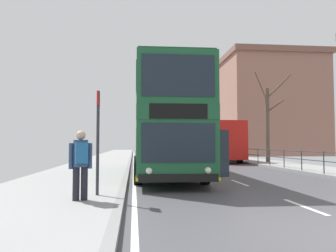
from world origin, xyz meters
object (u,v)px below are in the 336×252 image
object	(u,v)px
bare_tree_far_00	(268,121)
background_building_00	(261,108)
pedestrian_with_backpack	(81,160)
double_decker_bus_main	(166,125)
bus_stop_sign_near	(98,131)
background_bus_far_lane	(214,141)

from	to	relation	value
bare_tree_far_00	background_building_00	distance (m)	23.64
pedestrian_with_backpack	background_building_00	xyz separation A→B (m)	(18.99, 37.06, 5.46)
pedestrian_with_backpack	double_decker_bus_main	bearing A→B (deg)	68.72
double_decker_bus_main	background_building_00	size ratio (longest dim) A/B	0.62
pedestrian_with_backpack	bare_tree_far_00	distance (m)	18.75
bus_stop_sign_near	background_building_00	distance (m)	41.05
background_bus_far_lane	background_building_00	world-z (taller)	background_building_00
pedestrian_with_backpack	bus_stop_sign_near	bearing A→B (deg)	69.64
double_decker_bus_main	pedestrian_with_backpack	size ratio (longest dim) A/B	6.23
double_decker_bus_main	bus_stop_sign_near	xyz separation A→B (m)	(-2.37, -6.04, -0.52)
bare_tree_far_00	background_bus_far_lane	bearing A→B (deg)	121.43
background_building_00	pedestrian_with_backpack	bearing A→B (deg)	-117.12
bare_tree_far_00	double_decker_bus_main	bearing A→B (deg)	-134.93
background_bus_far_lane	bus_stop_sign_near	xyz separation A→B (m)	(-7.72, -19.00, 0.08)
double_decker_bus_main	background_bus_far_lane	world-z (taller)	double_decker_bus_main
background_bus_far_lane	bus_stop_sign_near	world-z (taller)	background_bus_far_lane
background_bus_far_lane	background_building_00	distance (m)	20.99
background_bus_far_lane	pedestrian_with_backpack	distance (m)	21.40
double_decker_bus_main	background_building_00	world-z (taller)	background_building_00
pedestrian_with_backpack	bus_stop_sign_near	size ratio (longest dim) A/B	0.60
pedestrian_with_backpack	bare_tree_far_00	size ratio (longest dim) A/B	0.25
background_bus_far_lane	pedestrian_with_backpack	xyz separation A→B (m)	(-8.03, -19.83, -0.64)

